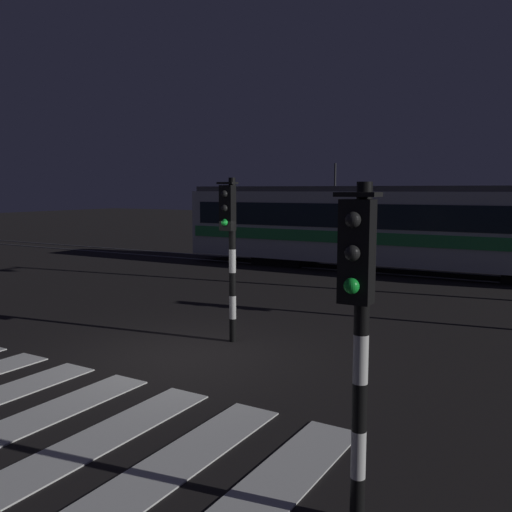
% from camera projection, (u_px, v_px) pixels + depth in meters
% --- Properties ---
extents(ground_plane, '(120.00, 120.00, 0.00)m').
position_uv_depth(ground_plane, '(182.00, 356.00, 10.32)').
color(ground_plane, black).
extents(rail_near, '(80.00, 0.12, 0.03)m').
position_uv_depth(rail_near, '(376.00, 273.00, 20.56)').
color(rail_near, '#59595E').
rests_on(rail_near, ground).
extents(rail_far, '(80.00, 0.12, 0.03)m').
position_uv_depth(rail_far, '(387.00, 268.00, 21.79)').
color(rail_far, '#59595E').
rests_on(rail_far, ground).
extents(crosswalk_zebra, '(8.05, 4.13, 0.02)m').
position_uv_depth(crosswalk_zebra, '(28.00, 422.00, 7.39)').
color(crosswalk_zebra, silver).
rests_on(crosswalk_zebra, ground).
extents(traffic_light_corner_near_right, '(0.36, 0.42, 3.19)m').
position_uv_depth(traffic_light_corner_near_right, '(359.00, 306.00, 4.84)').
color(traffic_light_corner_near_right, black).
rests_on(traffic_light_corner_near_right, ground).
extents(traffic_light_median_centre, '(0.36, 0.42, 3.36)m').
position_uv_depth(traffic_light_median_centre, '(230.00, 235.00, 11.00)').
color(traffic_light_median_centre, black).
rests_on(traffic_light_median_centre, ground).
extents(tram, '(17.57, 2.58, 4.15)m').
position_uv_depth(tram, '(399.00, 226.00, 20.64)').
color(tram, silver).
rests_on(tram, ground).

